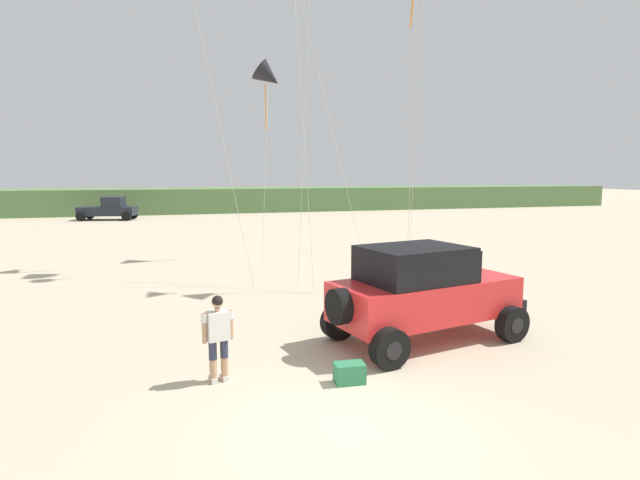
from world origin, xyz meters
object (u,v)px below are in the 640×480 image
Objects in this scene: jeep at (423,291)px; cooler_box at (349,373)px; kite_white_parafoil at (269,77)px; distant_pickup at (109,209)px; person_watching at (218,334)px.

cooler_box is (-2.44, -1.78, -1.01)m from jeep.
kite_white_parafoil is (1.25, 14.63, 8.10)m from cooler_box.
kite_white_parafoil is at bearing -66.97° from distant_pickup.
person_watching is at bearing -167.69° from jeep.
person_watching is at bearing -80.52° from distant_pickup.
distant_pickup is (-8.50, 37.57, 0.75)m from cooler_box.
jeep is 3.00× the size of person_watching.
jeep reaches higher than person_watching.
jeep is at bearing 12.31° from person_watching.
cooler_box is at bearing -77.26° from distant_pickup.
person_watching is 0.34× the size of distant_pickup.
person_watching is 2.98× the size of cooler_box.
person_watching reaches higher than cooler_box.
distant_pickup is 25.99m from kite_white_parafoil.
jeep is at bearing 39.77° from cooler_box.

